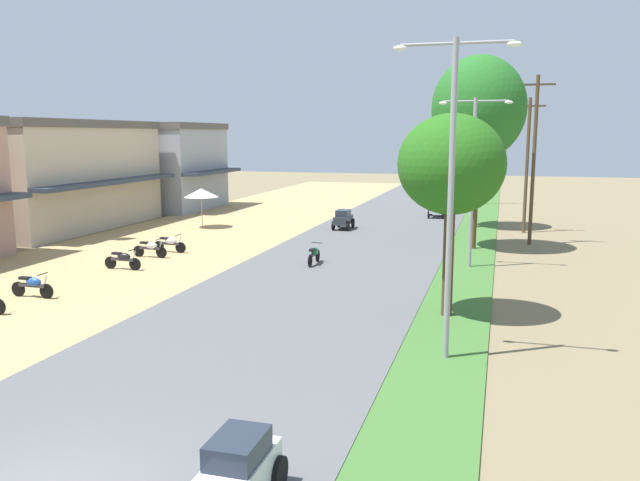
{
  "coord_description": "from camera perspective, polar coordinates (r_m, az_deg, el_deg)",
  "views": [
    {
      "loc": [
        7.06,
        -7.88,
        6.02
      ],
      "look_at": [
        -0.2,
        17.65,
        1.6
      ],
      "focal_mm": 35.89,
      "sensor_mm": 36.0,
      "label": 1
    }
  ],
  "objects": [
    {
      "name": "car_hatchback_white",
      "position": [
        10.87,
        -7.38,
        -19.65
      ],
      "size": [
        1.04,
        2.0,
        1.23
      ],
      "color": "silver",
      "rests_on": "road_strip"
    },
    {
      "name": "parked_motorbike_sixth",
      "position": [
        33.4,
        -13.23,
        -0.21
      ],
      "size": [
        1.8,
        0.54,
        0.94
      ],
      "color": "black",
      "rests_on": "dirt_shoulder"
    },
    {
      "name": "vendor_umbrella",
      "position": [
        41.75,
        -10.54,
        4.2
      ],
      "size": [
        2.2,
        2.2,
        2.52
      ],
      "color": "#99999E",
      "rests_on": "dirt_shoulder"
    },
    {
      "name": "median_tree_nearest",
      "position": [
        21.07,
        11.63,
        6.57
      ],
      "size": [
        3.46,
        3.46,
        6.63
      ],
      "color": "#4C351E",
      "rests_on": "median_strip"
    },
    {
      "name": "shophouse_far",
      "position": [
        53.88,
        -14.35,
        6.44
      ],
      "size": [
        10.14,
        8.56,
        6.9
      ],
      "color": "#999EA8",
      "rests_on": "ground"
    },
    {
      "name": "median_tree_second",
      "position": [
        34.24,
        13.97,
        11.37
      ],
      "size": [
        4.77,
        4.77,
        9.93
      ],
      "color": "#4C351E",
      "rests_on": "median_strip"
    },
    {
      "name": "streetlamp_near",
      "position": [
        16.93,
        11.62,
        5.27
      ],
      "size": [
        3.16,
        0.2,
        8.35
      ],
      "color": "gray",
      "rests_on": "median_strip"
    },
    {
      "name": "parked_motorbike_fourth",
      "position": [
        29.71,
        -17.16,
        -1.57
      ],
      "size": [
        1.8,
        0.54,
        0.94
      ],
      "color": "black",
      "rests_on": "dirt_shoulder"
    },
    {
      "name": "car_hatchback_charcoal",
      "position": [
        40.46,
        2.09,
        1.97
      ],
      "size": [
        1.04,
        2.0,
        1.23
      ],
      "color": "#282D33",
      "rests_on": "road_strip"
    },
    {
      "name": "car_sedan_silver",
      "position": [
        47.05,
        10.39,
        2.86
      ],
      "size": [
        1.1,
        2.26,
        1.19
      ],
      "color": "#B7BCC1",
      "rests_on": "road_strip"
    },
    {
      "name": "parked_motorbike_third",
      "position": [
        25.84,
        -24.25,
        -3.6
      ],
      "size": [
        1.8,
        0.54,
        0.94
      ],
      "color": "black",
      "rests_on": "dirt_shoulder"
    },
    {
      "name": "median_tree_third",
      "position": [
        42.32,
        13.93,
        10.22
      ],
      "size": [
        4.34,
        4.34,
        9.39
      ],
      "color": "#4C351E",
      "rests_on": "median_strip"
    },
    {
      "name": "parked_motorbike_fifth",
      "position": [
        32.27,
        -14.89,
        -0.61
      ],
      "size": [
        1.8,
        0.54,
        0.94
      ],
      "color": "black",
      "rests_on": "dirt_shoulder"
    },
    {
      "name": "streetlamp_far",
      "position": [
        56.95,
        14.73,
        7.47
      ],
      "size": [
        3.16,
        0.2,
        7.39
      ],
      "color": "gray",
      "rests_on": "median_strip"
    },
    {
      "name": "motorbike_ahead_second",
      "position": [
        29.53,
        -0.53,
        -1.17
      ],
      "size": [
        0.54,
        1.8,
        0.94
      ],
      "color": "black",
      "rests_on": "road_strip"
    },
    {
      "name": "shophouse_mid",
      "position": [
        44.22,
        -21.95,
        5.46
      ],
      "size": [
        7.4,
        13.84,
        6.9
      ],
      "color": "#C6B299",
      "rests_on": "ground"
    },
    {
      "name": "utility_pole_far",
      "position": [
        36.63,
        18.53,
        6.99
      ],
      "size": [
        1.8,
        0.2,
        9.12
      ],
      "color": "brown",
      "rests_on": "ground"
    },
    {
      "name": "streetlamp_mid",
      "position": [
        29.4,
        13.48,
        6.09
      ],
      "size": [
        3.16,
        0.2,
        7.54
      ],
      "color": "gray",
      "rests_on": "median_strip"
    },
    {
      "name": "utility_pole_near",
      "position": [
        41.15,
        17.98,
        6.58
      ],
      "size": [
        1.8,
        0.2,
        8.19
      ],
      "color": "brown",
      "rests_on": "ground"
    }
  ]
}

